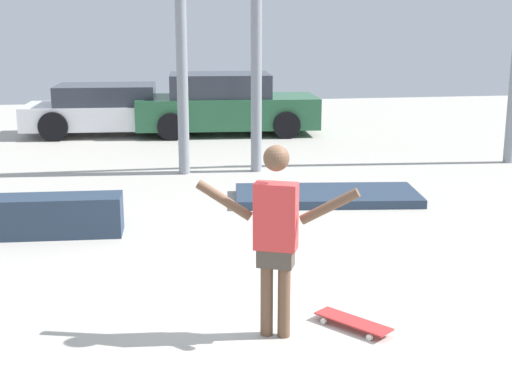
% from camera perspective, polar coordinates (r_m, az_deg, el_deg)
% --- Properties ---
extents(ground_plane, '(36.00, 36.00, 0.00)m').
position_cam_1_polar(ground_plane, '(7.23, 3.05, -8.85)').
color(ground_plane, '#B2ADA3').
extents(skateboarder, '(1.36, 0.63, 1.73)m').
position_cam_1_polar(skateboarder, '(6.18, 1.60, -3.09)').
color(skateboarder, brown).
rests_on(skateboarder, ground_plane).
extents(skateboard, '(0.62, 0.73, 0.08)m').
position_cam_1_polar(skateboard, '(6.70, 7.77, -10.25)').
color(skateboard, red).
rests_on(skateboard, ground_plane).
extents(grind_box, '(2.11, 0.65, 0.53)m').
position_cam_1_polar(grind_box, '(9.70, -16.80, -1.86)').
color(grind_box, '#28384C').
rests_on(grind_box, ground_plane).
extents(manual_pad, '(2.98, 1.61, 0.13)m').
position_cam_1_polar(manual_pad, '(11.23, 5.68, -0.29)').
color(manual_pad, '#28384C').
rests_on(manual_pad, ground_plane).
extents(parked_car_white, '(4.35, 2.13, 1.22)m').
position_cam_1_polar(parked_car_white, '(17.82, -11.45, 6.46)').
color(parked_car_white, white).
rests_on(parked_car_white, ground_plane).
extents(parked_car_green, '(4.49, 2.24, 1.47)m').
position_cam_1_polar(parked_car_green, '(17.63, -2.48, 6.99)').
color(parked_car_green, '#28603D').
rests_on(parked_car_green, ground_plane).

